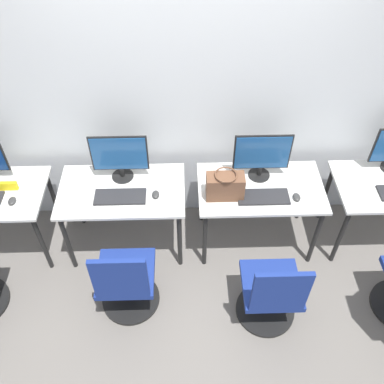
{
  "coord_description": "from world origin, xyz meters",
  "views": [
    {
      "loc": [
        -0.06,
        -2.14,
        3.24
      ],
      "look_at": [
        0.0,
        0.12,
        0.85
      ],
      "focal_mm": 40.0,
      "sensor_mm": 36.0,
      "label": 1
    }
  ],
  "objects_px": {
    "mouse_right": "(297,197)",
    "monitor_left": "(120,156)",
    "mouse_left": "(156,194)",
    "mouse_far_left": "(12,201)",
    "office_chair_right": "(271,295)",
    "monitor_right": "(262,155)",
    "office_chair_left": "(126,283)",
    "keyboard_right": "(263,197)",
    "keyboard_left": "(120,197)",
    "handbag": "(225,186)"
  },
  "relations": [
    {
      "from": "mouse_right",
      "to": "monitor_left",
      "type": "bearing_deg",
      "value": 168.32
    },
    {
      "from": "mouse_left",
      "to": "mouse_right",
      "type": "relative_size",
      "value": 1.0
    },
    {
      "from": "mouse_far_left",
      "to": "office_chair_right",
      "type": "bearing_deg",
      "value": -18.7
    },
    {
      "from": "mouse_left",
      "to": "monitor_right",
      "type": "bearing_deg",
      "value": 13.92
    },
    {
      "from": "monitor_right",
      "to": "office_chair_right",
      "type": "xyz_separation_m",
      "value": [
        0.01,
        -0.94,
        -0.58
      ]
    },
    {
      "from": "mouse_right",
      "to": "office_chair_left",
      "type": "bearing_deg",
      "value": -158.9
    },
    {
      "from": "office_chair_left",
      "to": "office_chair_right",
      "type": "distance_m",
      "value": 1.12
    },
    {
      "from": "keyboard_right",
      "to": "mouse_right",
      "type": "distance_m",
      "value": 0.27
    },
    {
      "from": "monitor_left",
      "to": "mouse_left",
      "type": "xyz_separation_m",
      "value": [
        0.29,
        -0.23,
        -0.21
      ]
    },
    {
      "from": "mouse_far_left",
      "to": "keyboard_left",
      "type": "distance_m",
      "value": 0.86
    },
    {
      "from": "mouse_right",
      "to": "handbag",
      "type": "height_order",
      "value": "handbag"
    },
    {
      "from": "mouse_far_left",
      "to": "monitor_left",
      "type": "distance_m",
      "value": 0.93
    },
    {
      "from": "keyboard_left",
      "to": "mouse_right",
      "type": "bearing_deg",
      "value": -1.97
    },
    {
      "from": "mouse_far_left",
      "to": "office_chair_left",
      "type": "xyz_separation_m",
      "value": [
        0.91,
        -0.55,
        -0.37
      ]
    },
    {
      "from": "keyboard_left",
      "to": "mouse_left",
      "type": "bearing_deg",
      "value": 2.36
    },
    {
      "from": "keyboard_left",
      "to": "monitor_left",
      "type": "bearing_deg",
      "value": 90.0
    },
    {
      "from": "keyboard_left",
      "to": "mouse_right",
      "type": "distance_m",
      "value": 1.42
    },
    {
      "from": "monitor_right",
      "to": "mouse_far_left",
      "type": "bearing_deg",
      "value": -172.82
    },
    {
      "from": "mouse_left",
      "to": "office_chair_right",
      "type": "height_order",
      "value": "office_chair_right"
    },
    {
      "from": "office_chair_right",
      "to": "handbag",
      "type": "xyz_separation_m",
      "value": [
        -0.32,
        0.71,
        0.47
      ]
    },
    {
      "from": "handbag",
      "to": "keyboard_right",
      "type": "bearing_deg",
      "value": -5.42
    },
    {
      "from": "monitor_left",
      "to": "monitor_right",
      "type": "relative_size",
      "value": 1.0
    },
    {
      "from": "mouse_far_left",
      "to": "mouse_right",
      "type": "bearing_deg",
      "value": -0.56
    },
    {
      "from": "office_chair_right",
      "to": "handbag",
      "type": "height_order",
      "value": "handbag"
    },
    {
      "from": "mouse_right",
      "to": "handbag",
      "type": "bearing_deg",
      "value": 175.56
    },
    {
      "from": "office_chair_left",
      "to": "office_chair_right",
      "type": "relative_size",
      "value": 1.0
    },
    {
      "from": "monitor_left",
      "to": "handbag",
      "type": "height_order",
      "value": "monitor_left"
    },
    {
      "from": "keyboard_left",
      "to": "monitor_right",
      "type": "height_order",
      "value": "monitor_right"
    },
    {
      "from": "office_chair_right",
      "to": "handbag",
      "type": "distance_m",
      "value": 0.91
    },
    {
      "from": "keyboard_left",
      "to": "monitor_right",
      "type": "relative_size",
      "value": 0.89
    },
    {
      "from": "mouse_right",
      "to": "mouse_far_left",
      "type": "bearing_deg",
      "value": 179.44
    },
    {
      "from": "mouse_left",
      "to": "keyboard_right",
      "type": "height_order",
      "value": "mouse_left"
    },
    {
      "from": "mouse_far_left",
      "to": "keyboard_right",
      "type": "distance_m",
      "value": 2.01
    },
    {
      "from": "office_chair_left",
      "to": "handbag",
      "type": "bearing_deg",
      "value": 35.97
    },
    {
      "from": "office_chair_left",
      "to": "monitor_right",
      "type": "bearing_deg",
      "value": 36.12
    },
    {
      "from": "keyboard_left",
      "to": "mouse_left",
      "type": "distance_m",
      "value": 0.29
    },
    {
      "from": "office_chair_left",
      "to": "mouse_left",
      "type": "bearing_deg",
      "value": 68.38
    },
    {
      "from": "monitor_left",
      "to": "keyboard_right",
      "type": "distance_m",
      "value": 1.21
    },
    {
      "from": "keyboard_left",
      "to": "office_chair_right",
      "type": "distance_m",
      "value": 1.41
    },
    {
      "from": "monitor_right",
      "to": "mouse_right",
      "type": "distance_m",
      "value": 0.44
    },
    {
      "from": "keyboard_right",
      "to": "handbag",
      "type": "height_order",
      "value": "handbag"
    },
    {
      "from": "keyboard_left",
      "to": "monitor_right",
      "type": "bearing_deg",
      "value": 11.13
    },
    {
      "from": "keyboard_left",
      "to": "office_chair_right",
      "type": "bearing_deg",
      "value": -31.44
    },
    {
      "from": "keyboard_right",
      "to": "handbag",
      "type": "relative_size",
      "value": 1.38
    },
    {
      "from": "monitor_left",
      "to": "office_chair_right",
      "type": "relative_size",
      "value": 0.54
    },
    {
      "from": "monitor_left",
      "to": "mouse_left",
      "type": "distance_m",
      "value": 0.43
    },
    {
      "from": "monitor_left",
      "to": "handbag",
      "type": "bearing_deg",
      "value": -16.47
    },
    {
      "from": "mouse_far_left",
      "to": "mouse_right",
      "type": "relative_size",
      "value": 1.0
    },
    {
      "from": "mouse_left",
      "to": "mouse_right",
      "type": "xyz_separation_m",
      "value": [
        1.14,
        -0.06,
        0.0
      ]
    },
    {
      "from": "monitor_right",
      "to": "office_chair_right",
      "type": "relative_size",
      "value": 0.54
    }
  ]
}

